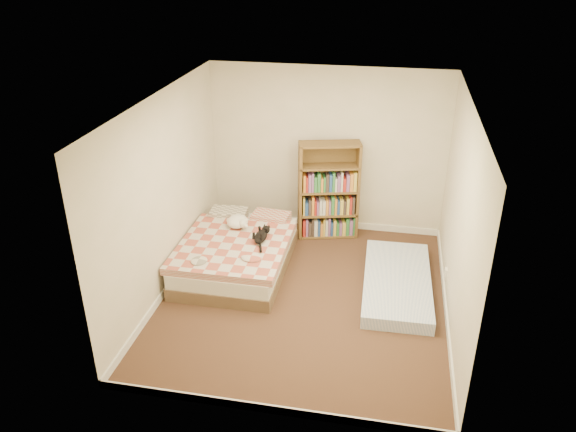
% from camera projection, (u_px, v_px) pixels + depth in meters
% --- Properties ---
extents(room, '(3.51, 4.01, 2.51)m').
position_uv_depth(room, '(305.00, 211.00, 6.58)').
color(room, '#462C1E').
rests_on(room, ground).
extents(bed, '(1.41, 1.92, 0.51)m').
position_uv_depth(bed, '(237.00, 252.00, 7.65)').
color(bed, brown).
rests_on(bed, room).
extents(bookshelf, '(0.96, 0.51, 1.48)m').
position_uv_depth(bookshelf, '(328.00, 202.00, 8.38)').
color(bookshelf, brown).
rests_on(bookshelf, room).
extents(floor_mattress, '(0.89, 1.89, 0.17)m').
position_uv_depth(floor_mattress, '(397.00, 283.00, 7.24)').
color(floor_mattress, '#7B98CD').
rests_on(floor_mattress, room).
extents(black_cat, '(0.22, 0.59, 0.13)m').
position_uv_depth(black_cat, '(261.00, 235.00, 7.47)').
color(black_cat, black).
rests_on(black_cat, bed).
extents(white_dog, '(0.34, 0.36, 0.16)m').
position_uv_depth(white_dog, '(238.00, 222.00, 7.79)').
color(white_dog, white).
rests_on(white_dog, bed).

